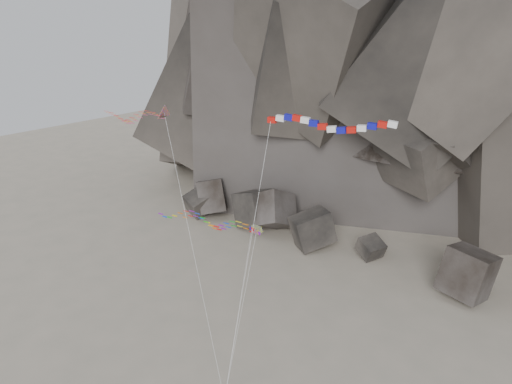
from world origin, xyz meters
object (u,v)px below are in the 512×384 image
Objects in this scene: delta_kite at (131,116)px; pennant_kite at (247,259)px; parafoil_kite at (202,219)px; banner_kite at (328,125)px.

delta_kite is 1.82× the size of pennant_kite.
pennant_kite is at bearing -4.22° from parafoil_kite.
delta_kite is 0.99× the size of banner_kite.
delta_kite is at bearing -149.56° from parafoil_kite.
delta_kite is 1.35× the size of parafoil_kite.
banner_kite is 1.85× the size of pennant_kite.
banner_kite is 15.98m from pennant_kite.
pennant_kite reaches higher than parafoil_kite.
delta_kite is 21.94m from pennant_kite.
delta_kite is 24.81m from banner_kite.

